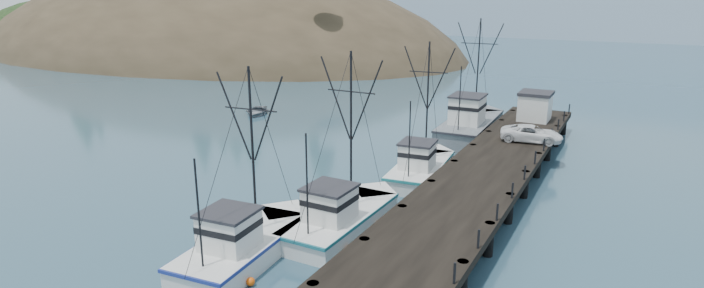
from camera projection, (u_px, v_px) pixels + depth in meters
name	position (u px, v px, depth m)	size (l,w,h in m)	color
ground	(187.00, 237.00, 32.93)	(400.00, 400.00, 0.00)	#29495C
pier	(489.00, 170.00, 39.78)	(6.00, 44.00, 2.00)	black
headland	(192.00, 69.00, 134.75)	(134.80, 78.00, 51.00)	#382D1E
distant_ridge	(600.00, 36.00, 173.05)	(360.00, 40.00, 26.00)	#9EB2C6
distant_ridge_far	(460.00, 28.00, 208.30)	(180.00, 25.00, 18.00)	silver
moored_sailboats	(296.00, 68.00, 100.70)	(20.95, 10.68, 6.35)	silver
trawler_near	(343.00, 217.00, 33.77)	(3.81, 11.00, 11.21)	silver
trawler_mid	(247.00, 243.00, 30.30)	(4.35, 10.88, 10.80)	silver
trawler_far	(422.00, 167.00, 43.09)	(4.23, 10.57, 10.87)	silver
work_vessel	(471.00, 125.00, 54.87)	(4.54, 14.00, 11.95)	slate
pier_shed	(535.00, 106.00, 53.18)	(3.00, 3.20, 2.80)	silver
pickup_truck	(532.00, 134.00, 45.78)	(2.31, 5.00, 1.39)	silver
motorboat	(257.00, 114.00, 65.24)	(3.55, 4.97, 1.03)	slate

